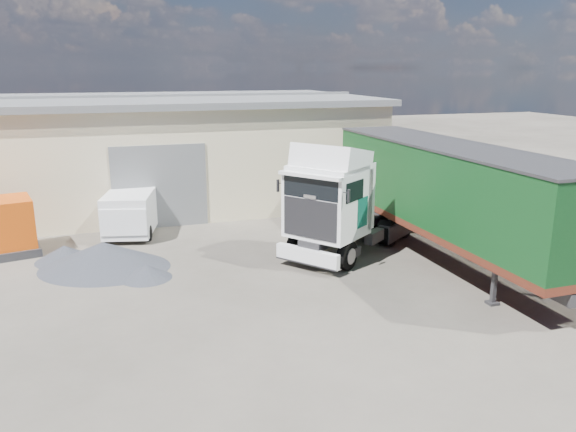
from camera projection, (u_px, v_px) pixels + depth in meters
name	position (u px, v px, depth m)	size (l,w,h in m)	color
ground	(269.00, 313.00, 15.95)	(120.00, 120.00, 0.00)	#282620
warehouse	(67.00, 152.00, 28.22)	(30.60, 12.60, 5.42)	beige
brick_boundary_wall	(483.00, 197.00, 24.55)	(0.35, 26.00, 2.50)	brown
tractor_unit	(339.00, 208.00, 20.41)	(6.43, 5.68, 4.27)	black
box_trailer	(446.00, 190.00, 19.91)	(2.82, 12.62, 4.19)	#2D2D30
panel_van	(133.00, 210.00, 23.61)	(2.78, 4.75, 1.82)	black
gravel_heap	(102.00, 256.00, 19.43)	(5.74, 5.74, 0.94)	black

